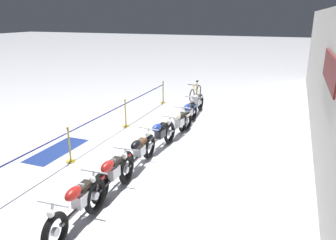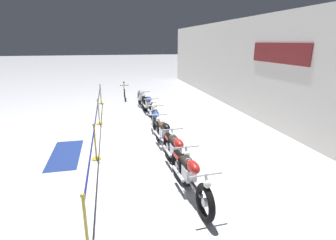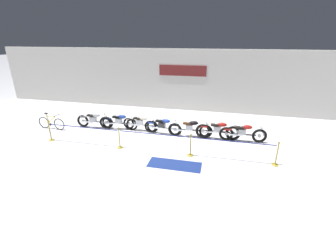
# 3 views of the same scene
# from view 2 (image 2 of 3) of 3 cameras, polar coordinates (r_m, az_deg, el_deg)

# --- Properties ---
(ground_plane) EXTENTS (120.00, 120.00, 0.00)m
(ground_plane) POSITION_cam_2_polar(r_m,az_deg,el_deg) (9.30, -5.95, -3.37)
(ground_plane) COLOR silver
(back_wall) EXTENTS (28.00, 0.29, 4.20)m
(back_wall) POSITION_cam_2_polar(r_m,az_deg,el_deg) (10.67, 22.58, 9.66)
(back_wall) COLOR silver
(back_wall) RESTS_ON ground
(motorcycle_silver_0) EXTENTS (2.12, 0.62, 0.93)m
(motorcycle_silver_0) POSITION_cam_2_polar(r_m,az_deg,el_deg) (13.20, -5.79, 4.72)
(motorcycle_silver_0) COLOR black
(motorcycle_silver_0) RESTS_ON ground
(motorcycle_blue_1) EXTENTS (2.13, 0.62, 0.91)m
(motorcycle_blue_1) POSITION_cam_2_polar(r_m,az_deg,el_deg) (11.75, -4.25, 3.26)
(motorcycle_blue_1) COLOR black
(motorcycle_blue_1) RESTS_ON ground
(motorcycle_cream_2) EXTENTS (2.11, 0.62, 0.91)m
(motorcycle_cream_2) POSITION_cam_2_polar(r_m,az_deg,el_deg) (10.59, -3.02, 1.77)
(motorcycle_cream_2) COLOR black
(motorcycle_cream_2) RESTS_ON ground
(motorcycle_blue_3) EXTENTS (2.10, 0.62, 0.92)m
(motorcycle_blue_3) POSITION_cam_2_polar(r_m,az_deg,el_deg) (9.31, -2.70, -0.29)
(motorcycle_blue_3) COLOR black
(motorcycle_blue_3) RESTS_ON ground
(motorcycle_black_4) EXTENTS (2.33, 0.62, 0.93)m
(motorcycle_black_4) POSITION_cam_2_polar(r_m,az_deg,el_deg) (7.94, -0.77, -3.30)
(motorcycle_black_4) COLOR black
(motorcycle_black_4) RESTS_ON ground
(motorcycle_red_5) EXTENTS (2.27, 0.62, 0.96)m
(motorcycle_red_5) POSITION_cam_2_polar(r_m,az_deg,el_deg) (6.66, 1.82, -7.29)
(motorcycle_red_5) COLOR black
(motorcycle_red_5) RESTS_ON ground
(motorcycle_red_6) EXTENTS (2.31, 0.62, 0.94)m
(motorcycle_red_6) POSITION_cam_2_polar(r_m,az_deg,el_deg) (5.62, 4.77, -12.28)
(motorcycle_red_6) COLOR black
(motorcycle_red_6) RESTS_ON ground
(bicycle) EXTENTS (1.69, 0.48, 0.94)m
(bicycle) POSITION_cam_2_polar(r_m,az_deg,el_deg) (15.38, -9.47, 5.93)
(bicycle) COLOR black
(bicycle) RESTS_ON ground
(stanchion_far_left) EXTENTS (10.63, 0.28, 1.05)m
(stanchion_far_left) POSITION_cam_2_polar(r_m,az_deg,el_deg) (10.54, -14.98, 2.75)
(stanchion_far_left) COLOR gold
(stanchion_far_left) RESTS_ON ground
(stanchion_mid_left) EXTENTS (0.28, 0.28, 1.05)m
(stanchion_mid_left) POSITION_cam_2_polar(r_m,az_deg,el_deg) (10.74, -14.81, 0.91)
(stanchion_mid_left) COLOR gold
(stanchion_mid_left) RESTS_ON ground
(stanchion_mid_right) EXTENTS (0.28, 0.28, 1.05)m
(stanchion_mid_right) POSITION_cam_2_polar(r_m,az_deg,el_deg) (7.59, -15.48, -5.75)
(stanchion_mid_right) COLOR gold
(stanchion_mid_right) RESTS_ON ground
(stanchion_far_right) EXTENTS (0.28, 0.28, 1.05)m
(stanchion_far_right) POSITION_cam_2_polar(r_m,az_deg,el_deg) (4.55, -17.29, -22.46)
(stanchion_far_right) COLOR gold
(stanchion_far_right) RESTS_ON ground
(floor_banner) EXTENTS (2.19, 0.83, 0.01)m
(floor_banner) POSITION_cam_2_polar(r_m,az_deg,el_deg) (8.31, -21.40, -6.97)
(floor_banner) COLOR navy
(floor_banner) RESTS_ON ground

